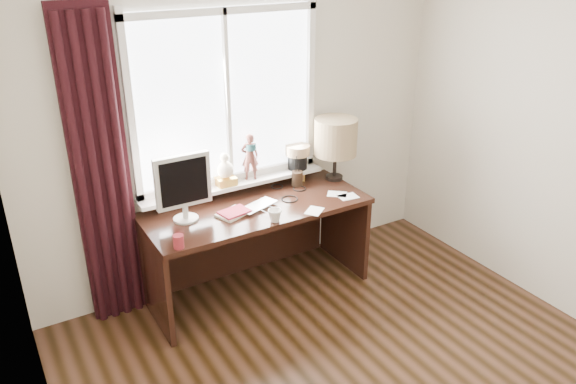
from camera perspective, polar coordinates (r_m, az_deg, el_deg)
wall_back at (r=4.37m, az=-4.49°, el=7.22°), size 3.50×0.00×2.60m
wall_left at (r=2.17m, az=-23.06°, el=-13.99°), size 0.00×4.00×2.60m
laptop at (r=4.18m, az=-3.08°, el=-1.46°), size 0.36×0.30×0.02m
mug at (r=3.96m, az=-1.34°, el=-2.37°), size 0.13×0.13×0.10m
red_cup at (r=3.70m, az=-11.06°, el=-4.96°), size 0.07×0.07×0.09m
window at (r=4.28m, az=-5.66°, el=6.95°), size 1.52×0.20×1.40m
curtain at (r=4.01m, az=-18.42°, el=1.58°), size 0.38×0.09×2.25m
desk at (r=4.41m, az=-3.73°, el=-3.80°), size 1.70×0.70×0.75m
monitor at (r=3.96m, az=-10.60°, el=0.81°), size 0.40×0.18×0.49m
notebook_stack at (r=4.09m, az=-5.57°, el=-2.13°), size 0.26×0.23×0.03m
brush_holder at (r=4.54m, az=0.94°, el=1.40°), size 0.09×0.09×0.25m
icon_frame at (r=4.61m, az=1.13°, el=1.80°), size 0.10×0.04×0.13m
table_lamp at (r=4.57m, az=4.87°, el=5.53°), size 0.35×0.35×0.52m
loose_papers at (r=4.31m, az=4.64°, el=-0.85°), size 0.54×0.34×0.00m
desk_cables at (r=4.42m, az=0.15°, el=-0.05°), size 0.33×0.39×0.01m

